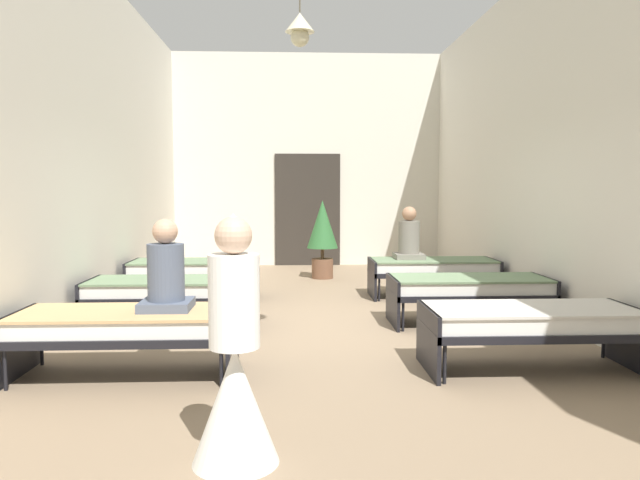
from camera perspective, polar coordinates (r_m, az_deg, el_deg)
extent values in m
cube|color=#8C755B|center=(7.38, 0.07, -8.39)|extent=(6.30, 12.45, 0.10)
cube|color=silver|center=(13.22, -1.20, 7.49)|extent=(6.10, 0.20, 4.53)
cube|color=silver|center=(7.66, -22.85, 9.15)|extent=(0.20, 11.85, 4.53)
cube|color=silver|center=(7.92, 22.19, 9.01)|extent=(0.20, 11.85, 4.53)
cube|color=#2D2823|center=(13.09, -1.17, 2.86)|extent=(1.40, 0.06, 2.40)
cylinder|color=brown|center=(9.66, -1.91, 21.39)|extent=(0.02, 0.02, 0.27)
cone|color=beige|center=(9.58, -1.91, 19.77)|extent=(0.44, 0.44, 0.28)
sphere|color=beige|center=(9.53, -1.90, 18.49)|extent=(0.28, 0.28, 0.28)
cylinder|color=black|center=(5.63, -27.48, -10.78)|extent=(0.03, 0.03, 0.34)
cylinder|color=black|center=(6.27, -24.69, -9.12)|extent=(0.03, 0.03, 0.34)
cylinder|color=black|center=(5.16, -9.26, -11.69)|extent=(0.03, 0.03, 0.34)
cylinder|color=black|center=(5.85, -8.45, -9.71)|extent=(0.03, 0.03, 0.34)
cube|color=black|center=(5.61, -17.82, -8.35)|extent=(1.90, 0.84, 0.07)
cube|color=black|center=(5.94, -26.59, -8.78)|extent=(0.04, 0.84, 0.57)
cube|color=black|center=(5.47, -8.21, -9.47)|extent=(0.04, 0.84, 0.57)
cube|color=white|center=(5.59, -17.84, -7.30)|extent=(1.82, 0.78, 0.14)
cube|color=tan|center=(5.58, -17.86, -6.48)|extent=(1.86, 0.82, 0.02)
cylinder|color=black|center=(5.28, 11.63, -11.34)|extent=(0.03, 0.03, 0.34)
cylinder|color=black|center=(5.96, 9.90, -9.46)|extent=(0.03, 0.03, 0.34)
cylinder|color=black|center=(6.56, 25.08, -8.54)|extent=(0.03, 0.03, 0.34)
cube|color=black|center=(5.83, 19.17, -7.90)|extent=(1.90, 0.84, 0.07)
cube|color=black|center=(5.58, 10.12, -9.21)|extent=(0.04, 0.84, 0.57)
cube|color=black|center=(6.25, 27.16, -8.14)|extent=(0.04, 0.84, 0.57)
cube|color=white|center=(5.81, 19.19, -6.89)|extent=(1.82, 0.78, 0.14)
cube|color=beige|center=(5.80, 19.22, -6.09)|extent=(1.86, 0.82, 0.02)
cylinder|color=black|center=(7.35, -21.23, -7.01)|extent=(0.03, 0.03, 0.34)
cylinder|color=black|center=(8.02, -19.59, -6.00)|extent=(0.03, 0.03, 0.34)
cylinder|color=black|center=(6.99, -7.48, -7.31)|extent=(0.03, 0.03, 0.34)
cylinder|color=black|center=(7.70, -7.03, -6.20)|extent=(0.03, 0.03, 0.34)
cube|color=black|center=(7.43, -13.99, -5.10)|extent=(1.90, 0.84, 0.07)
cube|color=black|center=(7.68, -20.83, -5.61)|extent=(0.04, 0.84, 0.57)
cube|color=black|center=(7.32, -6.78, -5.83)|extent=(0.04, 0.84, 0.57)
cube|color=white|center=(7.41, -14.01, -4.30)|extent=(1.82, 0.78, 0.14)
cube|color=slate|center=(7.40, -14.02, -3.67)|extent=(1.86, 0.82, 0.02)
cylinder|color=black|center=(7.09, 7.81, -7.16)|extent=(0.03, 0.03, 0.34)
cylinder|color=black|center=(7.78, 6.84, -6.08)|extent=(0.03, 0.03, 0.34)
cylinder|color=black|center=(7.60, 20.92, -6.63)|extent=(0.03, 0.03, 0.34)
cylinder|color=black|center=(8.25, 18.91, -5.69)|extent=(0.03, 0.03, 0.34)
cube|color=black|center=(7.59, 13.82, -4.88)|extent=(1.90, 0.84, 0.07)
cube|color=black|center=(7.40, 6.85, -5.72)|extent=(0.04, 0.84, 0.57)
cube|color=black|center=(7.92, 20.30, -5.29)|extent=(0.04, 0.84, 0.57)
cube|color=white|center=(7.58, 13.83, -4.10)|extent=(1.82, 0.78, 0.14)
cube|color=slate|center=(7.57, 13.85, -3.48)|extent=(1.86, 0.82, 0.02)
cylinder|color=black|center=(9.14, -17.44, -4.65)|extent=(0.03, 0.03, 0.34)
cylinder|color=black|center=(9.83, -16.38, -3.98)|extent=(0.03, 0.03, 0.34)
cylinder|color=black|center=(8.86, -6.45, -4.76)|extent=(0.03, 0.03, 0.34)
cylinder|color=black|center=(9.57, -6.17, -4.05)|extent=(0.03, 0.03, 0.34)
cube|color=black|center=(9.28, -11.70, -3.12)|extent=(1.90, 0.84, 0.07)
cube|color=black|center=(9.48, -17.26, -3.60)|extent=(0.04, 0.84, 0.57)
cube|color=black|center=(9.19, -5.94, -3.67)|extent=(0.04, 0.84, 0.57)
cube|color=white|center=(9.26, -11.71, -2.47)|extent=(1.82, 0.78, 0.14)
cube|color=slate|center=(9.25, -11.72, -1.97)|extent=(1.86, 0.82, 0.02)
cylinder|color=black|center=(8.93, 5.58, -4.67)|extent=(0.03, 0.03, 0.34)
cylinder|color=black|center=(9.63, 4.97, -3.98)|extent=(0.03, 0.03, 0.34)
cylinder|color=black|center=(9.34, 16.24, -4.43)|extent=(0.03, 0.03, 0.34)
cylinder|color=black|center=(10.01, 14.91, -3.79)|extent=(0.03, 0.03, 0.34)
cube|color=black|center=(9.41, 10.53, -2.99)|extent=(1.90, 0.84, 0.07)
cube|color=black|center=(9.26, 4.90, -3.60)|extent=(0.04, 0.84, 0.57)
cube|color=black|center=(9.68, 15.90, -3.40)|extent=(0.04, 0.84, 0.57)
cube|color=white|center=(9.40, 10.54, -2.35)|extent=(1.82, 0.78, 0.14)
cube|color=slate|center=(9.39, 10.55, -1.86)|extent=(1.86, 0.82, 0.02)
cone|color=white|center=(3.76, -7.97, -15.13)|extent=(0.52, 0.52, 0.70)
cylinder|color=white|center=(3.59, -8.08, -5.71)|extent=(0.30, 0.30, 0.55)
sphere|color=beige|center=(3.54, -8.15, 0.42)|extent=(0.22, 0.22, 0.22)
cone|color=white|center=(3.54, -8.17, 1.67)|extent=(0.18, 0.18, 0.10)
cylinder|color=#515B70|center=(5.50, -14.27, -3.36)|extent=(0.32, 0.32, 0.58)
cube|color=#515B70|center=(5.54, -14.21, -5.92)|extent=(0.44, 0.44, 0.08)
sphere|color=tan|center=(5.46, -14.35, 0.80)|extent=(0.22, 0.22, 0.22)
cylinder|color=slate|center=(9.38, 8.36, 0.02)|extent=(0.32, 0.32, 0.58)
cube|color=slate|center=(9.41, 8.34, -1.50)|extent=(0.44, 0.44, 0.08)
sphere|color=#A87A5B|center=(9.36, 8.39, 2.46)|extent=(0.22, 0.22, 0.22)
cylinder|color=brown|center=(11.19, 0.23, -2.69)|extent=(0.39, 0.39, 0.36)
cylinder|color=brown|center=(11.16, 0.23, -1.26)|extent=(0.06, 0.06, 0.20)
cone|color=#2D6633|center=(11.12, 0.23, 1.50)|extent=(0.57, 0.57, 0.87)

